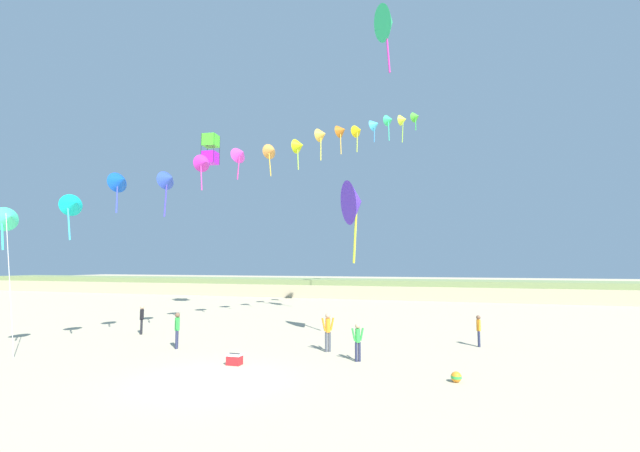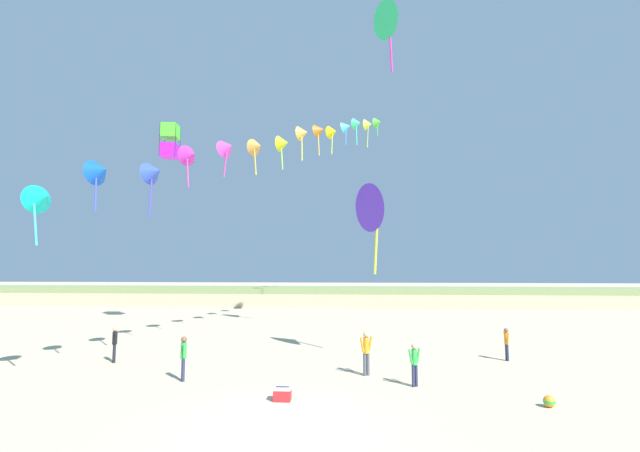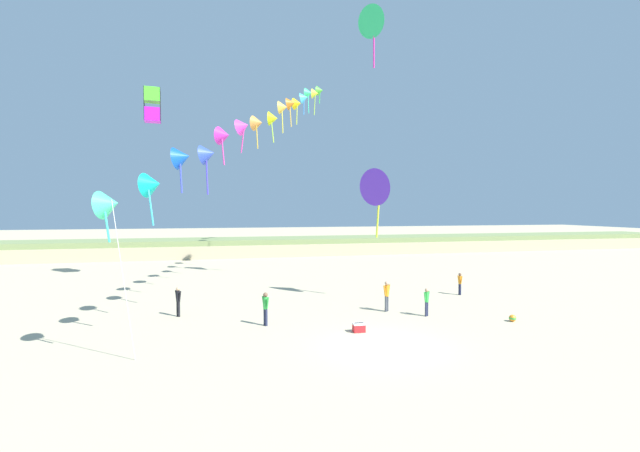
{
  "view_description": "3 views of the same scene",
  "coord_description": "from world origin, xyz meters",
  "px_view_note": "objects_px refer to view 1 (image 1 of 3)",
  "views": [
    {
      "loc": [
        8.12,
        -13.46,
        4.03
      ],
      "look_at": [
        -0.31,
        13.75,
        6.56
      ],
      "focal_mm": 24.0,
      "sensor_mm": 36.0,
      "label": 1
    },
    {
      "loc": [
        2.03,
        -12.16,
        4.34
      ],
      "look_at": [
        0.21,
        11.26,
        6.67
      ],
      "focal_mm": 24.0,
      "sensor_mm": 36.0,
      "label": 2
    },
    {
      "loc": [
        -6.77,
        -17.09,
        5.9
      ],
      "look_at": [
        -0.41,
        10.13,
        4.8
      ],
      "focal_mm": 24.0,
      "sensor_mm": 36.0,
      "label": 3
    }
  ],
  "objects_px": {
    "person_far_left": "(328,329)",
    "person_far_right": "(142,318)",
    "person_near_right": "(177,328)",
    "large_kite_mid_trail": "(355,202)",
    "large_kite_low_lead": "(387,23)",
    "person_near_left": "(358,339)",
    "beach_ball": "(456,377)",
    "beach_cooler": "(235,359)",
    "large_kite_high_solo": "(210,149)",
    "person_mid_center": "(479,329)"
  },
  "relations": [
    {
      "from": "person_far_left",
      "to": "person_far_right",
      "type": "xyz_separation_m",
      "value": [
        -11.59,
        1.51,
        -0.07
      ]
    },
    {
      "from": "person_near_right",
      "to": "person_far_left",
      "type": "distance_m",
      "value": 7.26
    },
    {
      "from": "person_near_right",
      "to": "large_kite_mid_trail",
      "type": "height_order",
      "value": "large_kite_mid_trail"
    },
    {
      "from": "person_near_right",
      "to": "large_kite_low_lead",
      "type": "distance_m",
      "value": 22.67
    },
    {
      "from": "person_near_left",
      "to": "person_near_right",
      "type": "height_order",
      "value": "person_near_right"
    },
    {
      "from": "person_near_left",
      "to": "large_kite_mid_trail",
      "type": "height_order",
      "value": "large_kite_mid_trail"
    },
    {
      "from": "large_kite_low_lead",
      "to": "large_kite_mid_trail",
      "type": "distance_m",
      "value": 13.23
    },
    {
      "from": "person_near_right",
      "to": "person_far_left",
      "type": "height_order",
      "value": "person_far_left"
    },
    {
      "from": "person_far_right",
      "to": "beach_ball",
      "type": "height_order",
      "value": "person_far_right"
    },
    {
      "from": "beach_cooler",
      "to": "person_near_right",
      "type": "bearing_deg",
      "value": 153.26
    },
    {
      "from": "large_kite_high_solo",
      "to": "person_far_left",
      "type": "bearing_deg",
      "value": -41.72
    },
    {
      "from": "person_far_right",
      "to": "beach_cooler",
      "type": "distance_m",
      "value": 10.12
    },
    {
      "from": "person_near_left",
      "to": "large_kite_mid_trail",
      "type": "xyz_separation_m",
      "value": [
        -1.1,
        4.62,
        6.44
      ]
    },
    {
      "from": "large_kite_low_lead",
      "to": "beach_cooler",
      "type": "height_order",
      "value": "large_kite_low_lead"
    },
    {
      "from": "person_mid_center",
      "to": "large_kite_high_solo",
      "type": "relative_size",
      "value": 0.58
    },
    {
      "from": "person_near_left",
      "to": "large_kite_high_solo",
      "type": "bearing_deg",
      "value": 138.33
    },
    {
      "from": "beach_ball",
      "to": "large_kite_high_solo",
      "type": "bearing_deg",
      "value": 140.62
    },
    {
      "from": "person_far_left",
      "to": "large_kite_low_lead",
      "type": "bearing_deg",
      "value": 75.68
    },
    {
      "from": "large_kite_high_solo",
      "to": "person_near_left",
      "type": "bearing_deg",
      "value": -41.67
    },
    {
      "from": "large_kite_low_lead",
      "to": "beach_cooler",
      "type": "distance_m",
      "value": 22.96
    },
    {
      "from": "person_near_left",
      "to": "person_near_right",
      "type": "relative_size",
      "value": 0.92
    },
    {
      "from": "person_far_left",
      "to": "large_kite_mid_trail",
      "type": "distance_m",
      "value": 7.07
    },
    {
      "from": "person_near_right",
      "to": "person_mid_center",
      "type": "xyz_separation_m",
      "value": [
        13.83,
        4.75,
        -0.1
      ]
    },
    {
      "from": "beach_cooler",
      "to": "person_near_left",
      "type": "bearing_deg",
      "value": 23.96
    },
    {
      "from": "person_near_left",
      "to": "large_kite_low_lead",
      "type": "bearing_deg",
      "value": 88.82
    },
    {
      "from": "person_near_right",
      "to": "beach_ball",
      "type": "relative_size",
      "value": 4.68
    },
    {
      "from": "person_mid_center",
      "to": "beach_ball",
      "type": "xyz_separation_m",
      "value": [
        -1.12,
        -6.91,
        -0.7
      ]
    },
    {
      "from": "person_far_left",
      "to": "person_far_right",
      "type": "distance_m",
      "value": 11.69
    },
    {
      "from": "person_far_left",
      "to": "beach_cooler",
      "type": "bearing_deg",
      "value": -128.8
    },
    {
      "from": "person_far_right",
      "to": "large_kite_low_lead",
      "type": "height_order",
      "value": "large_kite_low_lead"
    },
    {
      "from": "large_kite_low_lead",
      "to": "large_kite_high_solo",
      "type": "distance_m",
      "value": 18.08
    },
    {
      "from": "large_kite_high_solo",
      "to": "beach_cooler",
      "type": "relative_size",
      "value": 4.49
    },
    {
      "from": "person_near_left",
      "to": "person_near_right",
      "type": "distance_m",
      "value": 8.85
    },
    {
      "from": "person_near_left",
      "to": "beach_ball",
      "type": "height_order",
      "value": "person_near_left"
    },
    {
      "from": "person_near_right",
      "to": "beach_ball",
      "type": "height_order",
      "value": "person_near_right"
    },
    {
      "from": "person_near_right",
      "to": "beach_cooler",
      "type": "bearing_deg",
      "value": -26.74
    },
    {
      "from": "person_near_left",
      "to": "person_mid_center",
      "type": "relative_size",
      "value": 1.03
    },
    {
      "from": "person_far_right",
      "to": "person_near_right",
      "type": "bearing_deg",
      "value": -33.19
    },
    {
      "from": "person_mid_center",
      "to": "person_far_left",
      "type": "height_order",
      "value": "person_far_left"
    },
    {
      "from": "large_kite_low_lead",
      "to": "beach_ball",
      "type": "xyz_separation_m",
      "value": [
        3.68,
        -11.09,
        -19.57
      ]
    },
    {
      "from": "beach_ball",
      "to": "person_mid_center",
      "type": "bearing_deg",
      "value": 80.82
    },
    {
      "from": "person_mid_center",
      "to": "large_kite_low_lead",
      "type": "bearing_deg",
      "value": 138.93
    },
    {
      "from": "large_kite_low_lead",
      "to": "large_kite_mid_trail",
      "type": "relative_size",
      "value": 1.01
    },
    {
      "from": "person_far_right",
      "to": "large_kite_high_solo",
      "type": "bearing_deg",
      "value": 103.85
    },
    {
      "from": "person_near_left",
      "to": "person_mid_center",
      "type": "height_order",
      "value": "person_near_left"
    },
    {
      "from": "large_kite_low_lead",
      "to": "large_kite_mid_trail",
      "type": "xyz_separation_m",
      "value": [
        -1.29,
        -4.41,
        -12.41
      ]
    },
    {
      "from": "beach_ball",
      "to": "large_kite_mid_trail",
      "type": "bearing_deg",
      "value": 126.66
    },
    {
      "from": "person_near_right",
      "to": "large_kite_mid_trail",
      "type": "xyz_separation_m",
      "value": [
        7.74,
        4.53,
        6.36
      ]
    },
    {
      "from": "person_mid_center",
      "to": "large_kite_low_lead",
      "type": "relative_size",
      "value": 0.33
    },
    {
      "from": "beach_ball",
      "to": "beach_cooler",
      "type": "bearing_deg",
      "value": 179.89
    }
  ]
}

